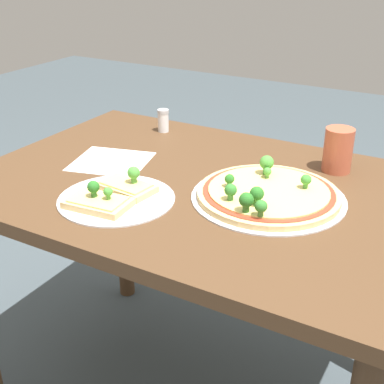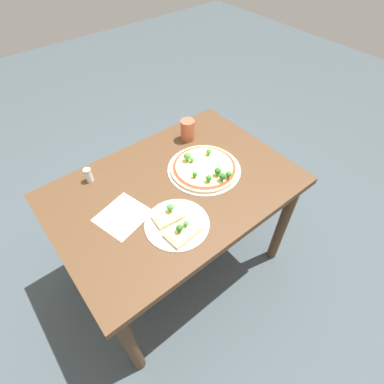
{
  "view_description": "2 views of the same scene",
  "coord_description": "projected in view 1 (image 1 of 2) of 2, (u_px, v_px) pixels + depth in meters",
  "views": [
    {
      "loc": [
        0.6,
        -1.09,
        1.32
      ],
      "look_at": [
        0.03,
        -0.1,
        0.77
      ],
      "focal_mm": 50.0,
      "sensor_mm": 36.0,
      "label": 1
    },
    {
      "loc": [
        -0.55,
        -0.82,
        1.8
      ],
      "look_at": [
        0.03,
        -0.1,
        0.77
      ],
      "focal_mm": 28.0,
      "sensor_mm": 36.0,
      "label": 2
    }
  ],
  "objects": [
    {
      "name": "pizza_tray_whole",
      "position": [
        267.0,
        194.0,
        1.28
      ],
      "size": [
        0.37,
        0.37,
        0.07
      ],
      "color": "silver",
      "rests_on": "dining_table"
    },
    {
      "name": "paper_menu",
      "position": [
        112.0,
        161.0,
        1.5
      ],
      "size": [
        0.25,
        0.24,
        0.0
      ],
      "primitive_type": "cube",
      "rotation": [
        0.0,
        0.0,
        0.26
      ],
      "color": "white",
      "rests_on": "dining_table"
    },
    {
      "name": "dining_table",
      "position": [
        200.0,
        218.0,
        1.42
      ],
      "size": [
        1.17,
        0.81,
        0.75
      ],
      "color": "#4C331E",
      "rests_on": "ground_plane"
    },
    {
      "name": "pizza_tray_slice",
      "position": [
        114.0,
        196.0,
        1.27
      ],
      "size": [
        0.28,
        0.28,
        0.07
      ],
      "color": "silver",
      "rests_on": "dining_table"
    },
    {
      "name": "drinking_cup",
      "position": [
        338.0,
        150.0,
        1.42
      ],
      "size": [
        0.08,
        0.08,
        0.12
      ],
      "primitive_type": "cylinder",
      "color": "#AD5138",
      "rests_on": "dining_table"
    },
    {
      "name": "condiment_shaker",
      "position": [
        163.0,
        120.0,
        1.72
      ],
      "size": [
        0.04,
        0.04,
        0.07
      ],
      "color": "silver",
      "rests_on": "dining_table"
    }
  ]
}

